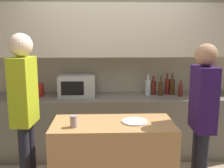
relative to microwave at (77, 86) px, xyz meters
The scene contains 16 objects.
back_wall 0.75m from the microwave, 22.26° to the left, with size 6.40×0.40×2.70m.
back_counter 0.79m from the microwave, ahead, with size 3.60×0.62×0.89m.
kitchen_island 1.43m from the microwave, 68.98° to the right, with size 1.23×0.58×0.89m.
microwave is the anchor object (origin of this frame).
toaster 0.63m from the microwave, behind, with size 0.26×0.16×0.18m.
potted_plant 2.06m from the microwave, ahead, with size 0.14×0.14×0.40m.
bottle_0 1.04m from the microwave, ahead, with size 0.09×0.09×0.31m.
bottle_1 1.12m from the microwave, ahead, with size 0.08×0.08×0.28m.
bottle_2 1.22m from the microwave, ahead, with size 0.06×0.06×0.29m.
bottle_3 1.33m from the microwave, ahead, with size 0.07×0.07×0.32m.
bottle_4 1.40m from the microwave, ahead, with size 0.08×0.08×0.32m.
bottle_5 1.50m from the microwave, ahead, with size 0.06×0.06×0.23m.
plate_on_island 1.41m from the microwave, 60.53° to the right, with size 0.26×0.26×0.01m.
cup_0 1.35m from the microwave, 86.33° to the right, with size 0.07×0.07×0.12m.
person_left 1.86m from the microwave, 42.74° to the right, with size 0.22×0.35×1.68m.
person_center 1.23m from the microwave, 110.49° to the right, with size 0.23×0.35×1.78m.
Camera 1 is at (-0.15, -2.30, 1.75)m, focal length 42.00 mm.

